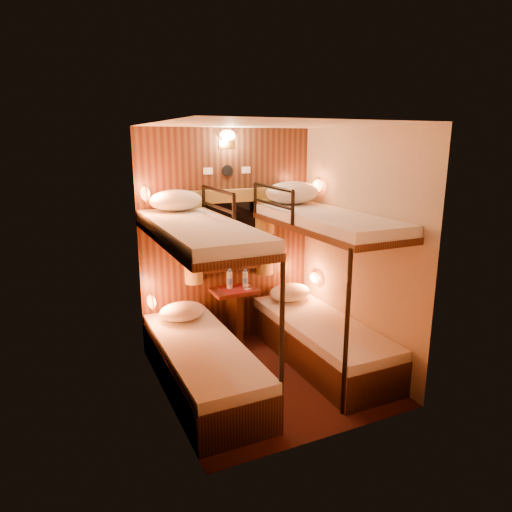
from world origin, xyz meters
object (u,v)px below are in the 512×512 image
bunk_left (202,333)px  bottle_left (230,280)px  table (235,309)px  bottle_right (245,279)px  bunk_right (322,311)px

bunk_left → bottle_left: (0.61, 0.83, 0.19)m
table → bottle_right: bottle_right is taller
bunk_left → table: (0.65, 0.78, -0.14)m
bunk_right → table: (-0.65, 0.78, -0.14)m
bunk_right → bottle_right: 0.97m
bunk_left → bottle_right: bunk_left is taller
bottle_left → bottle_right: 0.18m
bunk_right → table: bunk_right is taller
bunk_left → bottle_right: bearing=45.5°
bunk_left → bunk_right: (1.30, 0.00, 0.00)m
bottle_left → bottle_right: bearing=-7.8°
bunk_left → bunk_right: bearing=0.0°
table → bottle_right: size_ratio=3.11×
table → bottle_left: (-0.04, 0.05, 0.34)m
bunk_left → table: size_ratio=2.90×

